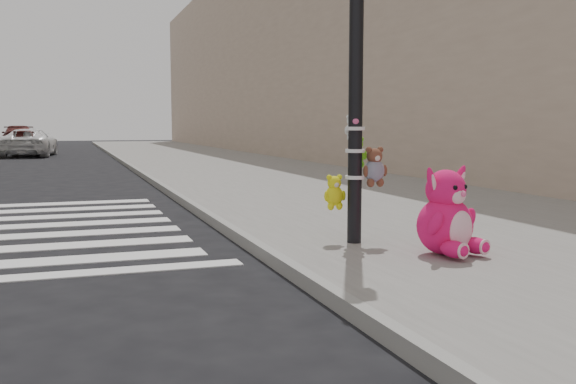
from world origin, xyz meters
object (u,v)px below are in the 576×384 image
object	(u,v)px
red_teddy	(459,243)
car_white_near	(29,143)
signal_pole	(357,101)
pink_bunny	(447,218)

from	to	relation	value
red_teddy	car_white_near	xyz separation A→B (m)	(-5.56, 27.14, 0.41)
signal_pole	pink_bunny	xyz separation A→B (m)	(0.59, -0.96, -1.22)
pink_bunny	car_white_near	distance (m)	27.72
pink_bunny	red_teddy	world-z (taller)	pink_bunny
red_teddy	signal_pole	bearing A→B (deg)	133.37
red_teddy	car_white_near	world-z (taller)	car_white_near
pink_bunny	red_teddy	distance (m)	0.35
pink_bunny	red_teddy	xyz separation A→B (m)	(0.19, 0.06, -0.28)
car_white_near	red_teddy	bearing A→B (deg)	107.09
car_white_near	pink_bunny	bearing A→B (deg)	106.68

